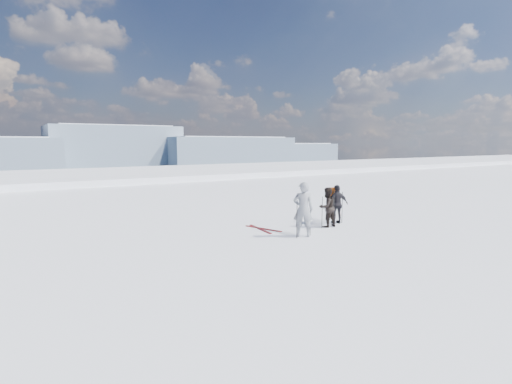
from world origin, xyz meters
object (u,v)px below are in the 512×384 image
Objects in this scene: skier_grey at (303,209)px; skier_dark at (327,207)px; skier_pack at (337,204)px; skis_loose at (262,229)px.

skier_dark is at bearing -120.69° from skier_grey.
skier_grey is 1.97m from skier_dark.
skier_dark is 0.98× the size of skier_pack.
skier_grey is 1.24× the size of skier_dark.
skier_dark is 2.68m from skis_loose.
skier_grey is at bearing -72.22° from skis_loose.
skier_pack is 3.35m from skis_loose.
skier_grey is 1.22× the size of skier_pack.
skis_loose is (-3.18, 0.72, -0.77)m from skier_pack.
skis_loose is at bearing 4.84° from skier_pack.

